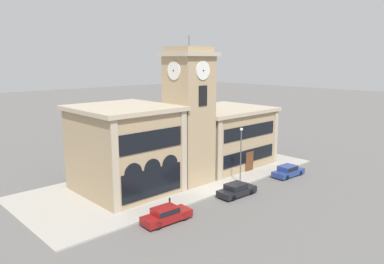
# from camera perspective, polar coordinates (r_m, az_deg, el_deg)

# --- Properties ---
(ground_plane) EXTENTS (300.00, 300.00, 0.00)m
(ground_plane) POSITION_cam_1_polar(r_m,az_deg,el_deg) (41.25, 4.56, -9.32)
(ground_plane) COLOR #605E5B
(sidewalk_kerb) EXTENTS (37.17, 14.89, 0.15)m
(sidewalk_kerb) POSITION_cam_1_polar(r_m,az_deg,el_deg) (46.25, -2.34, -6.92)
(sidewalk_kerb) COLOR #A39E93
(sidewalk_kerb) RESTS_ON ground_plane
(clock_tower) EXTENTS (5.07, 5.07, 16.89)m
(clock_tower) POSITION_cam_1_polar(r_m,az_deg,el_deg) (42.82, -0.45, 2.39)
(clock_tower) COLOR tan
(clock_tower) RESTS_ON ground_plane
(town_hall_left_wing) EXTENTS (9.86, 10.57, 9.45)m
(town_hall_left_wing) POSITION_cam_1_polar(r_m,az_deg,el_deg) (41.26, -10.25, -2.55)
(town_hall_left_wing) COLOR tan
(town_hall_left_wing) RESTS_ON ground_plane
(town_hall_right_wing) EXTENTS (12.80, 10.57, 7.86)m
(town_hall_right_wing) POSITION_cam_1_polar(r_m,az_deg,el_deg) (51.39, 4.46, -0.64)
(town_hall_right_wing) COLOR tan
(town_hall_right_wing) RESTS_ON ground_plane
(parked_car_near) EXTENTS (4.78, 1.96, 1.45)m
(parked_car_near) POSITION_cam_1_polar(r_m,az_deg,el_deg) (34.10, -3.96, -12.41)
(parked_car_near) COLOR maroon
(parked_car_near) RESTS_ON ground_plane
(parked_car_mid) EXTENTS (4.56, 2.05, 1.37)m
(parked_car_mid) POSITION_cam_1_polar(r_m,az_deg,el_deg) (40.50, 6.79, -8.68)
(parked_car_mid) COLOR black
(parked_car_mid) RESTS_ON ground_plane
(parked_car_far) EXTENTS (4.61, 2.05, 1.39)m
(parked_car_far) POSITION_cam_1_polar(r_m,az_deg,el_deg) (48.17, 14.41, -5.73)
(parked_car_far) COLOR navy
(parked_car_far) RESTS_ON ground_plane
(street_lamp) EXTENTS (0.36, 0.36, 6.63)m
(street_lamp) POSITION_cam_1_polar(r_m,az_deg,el_deg) (42.71, 7.47, -2.48)
(street_lamp) COLOR #4C4C51
(street_lamp) RESTS_ON sidewalk_kerb
(bollard) EXTENTS (0.18, 0.18, 1.06)m
(bollard) POSITION_cam_1_polar(r_m,az_deg,el_deg) (36.85, -3.42, -10.73)
(bollard) COLOR black
(bollard) RESTS_ON sidewalk_kerb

